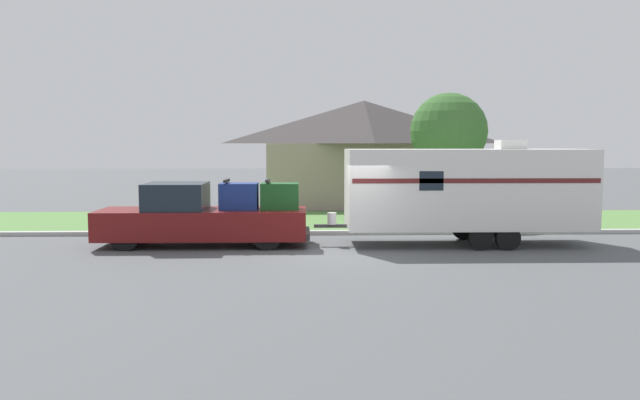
{
  "coord_description": "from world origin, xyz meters",
  "views": [
    {
      "loc": [
        -1.26,
        -17.48,
        3.14
      ],
      "look_at": [
        -0.73,
        1.51,
        1.4
      ],
      "focal_mm": 35.0,
      "sensor_mm": 36.0,
      "label": 1
    }
  ],
  "objects": [
    {
      "name": "tree_in_yard",
      "position": [
        4.56,
        7.34,
        3.59
      ],
      "size": [
        3.07,
        3.07,
        5.14
      ],
      "color": "brown",
      "rests_on": "ground_plane"
    },
    {
      "name": "curb_strip",
      "position": [
        0.0,
        3.75,
        0.07
      ],
      "size": [
        80.0,
        0.3,
        0.14
      ],
      "color": "#ADADA8",
      "rests_on": "ground_plane"
    },
    {
      "name": "house_across_street",
      "position": [
        1.89,
        14.78,
        2.76
      ],
      "size": [
        10.45,
        7.29,
        5.31
      ],
      "color": "gray",
      "rests_on": "ground_plane"
    },
    {
      "name": "pickup_truck",
      "position": [
        -4.28,
        1.51,
        0.89
      ],
      "size": [
        6.42,
        1.94,
        2.04
      ],
      "color": "black",
      "rests_on": "ground_plane"
    },
    {
      "name": "ground_plane",
      "position": [
        0.0,
        0.0,
        0.0
      ],
      "size": [
        120.0,
        120.0,
        0.0
      ],
      "primitive_type": "plane",
      "color": "#515456"
    },
    {
      "name": "mailbox",
      "position": [
        3.5,
        4.61,
        1.04
      ],
      "size": [
        0.48,
        0.2,
        1.35
      ],
      "color": "brown",
      "rests_on": "ground_plane"
    },
    {
      "name": "lawn_strip",
      "position": [
        0.0,
        7.4,
        0.01
      ],
      "size": [
        80.0,
        7.0,
        0.03
      ],
      "color": "#568442",
      "rests_on": "ground_plane"
    },
    {
      "name": "travel_trailer",
      "position": [
        3.79,
        1.51,
        1.74
      ],
      "size": [
        8.4,
        2.32,
        3.23
      ],
      "color": "black",
      "rests_on": "ground_plane"
    }
  ]
}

